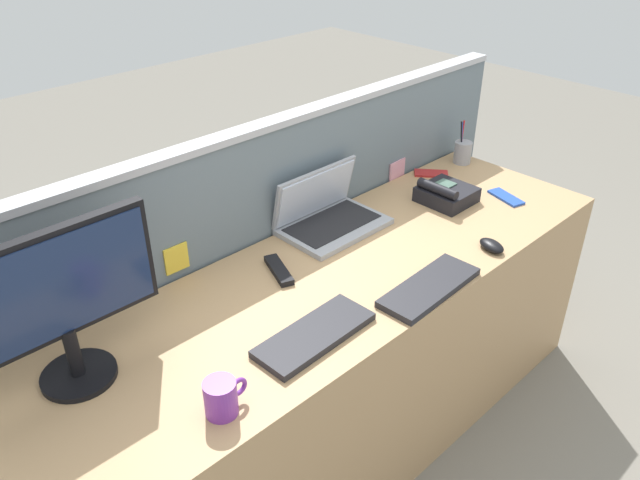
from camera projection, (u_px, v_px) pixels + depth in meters
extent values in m
plane|color=slate|center=(329.00, 442.00, 2.39)|extent=(10.00, 10.00, 0.00)
cube|color=tan|center=(330.00, 367.00, 2.19)|extent=(2.28, 0.66, 0.75)
cube|color=slate|center=(260.00, 279.00, 2.33)|extent=(2.61, 0.06, 1.14)
cube|color=#B7BAC1|center=(251.00, 130.00, 2.03)|extent=(2.61, 0.07, 0.02)
cube|color=pink|center=(397.00, 170.00, 2.63)|extent=(0.10, 0.01, 0.08)
cube|color=yellow|center=(176.00, 259.00, 1.97)|extent=(0.08, 0.01, 0.09)
cylinder|color=black|center=(79.00, 375.00, 1.61)|extent=(0.19, 0.19, 0.02)
cylinder|color=black|center=(73.00, 352.00, 1.57)|extent=(0.04, 0.04, 0.14)
cube|color=black|center=(54.00, 285.00, 1.48)|extent=(0.50, 0.03, 0.29)
cube|color=#19284C|center=(57.00, 288.00, 1.47)|extent=(0.47, 0.01, 0.26)
cube|color=#9EA0A8|center=(334.00, 227.00, 2.26)|extent=(0.37, 0.25, 0.02)
cube|color=black|center=(332.00, 223.00, 2.26)|extent=(0.33, 0.18, 0.00)
cube|color=#9EA0A8|center=(315.00, 192.00, 2.27)|extent=(0.37, 0.05, 0.19)
cube|color=silver|center=(316.00, 193.00, 2.27)|extent=(0.35, 0.04, 0.17)
cube|color=black|center=(447.00, 195.00, 2.44)|extent=(0.19, 0.19, 0.06)
cube|color=#4C6B5B|center=(446.00, 184.00, 2.45)|extent=(0.06, 0.07, 0.01)
cylinder|color=black|center=(438.00, 189.00, 2.38)|extent=(0.04, 0.17, 0.04)
cube|color=#232328|center=(429.00, 287.00, 1.94)|extent=(0.37, 0.15, 0.02)
cube|color=#232328|center=(315.00, 335.00, 1.74)|extent=(0.37, 0.15, 0.02)
ellipsoid|color=black|center=(492.00, 246.00, 2.14)|extent=(0.08, 0.11, 0.03)
cylinder|color=#99999E|center=(463.00, 152.00, 2.75)|extent=(0.08, 0.08, 0.10)
cylinder|color=black|center=(461.00, 138.00, 2.72)|extent=(0.01, 0.03, 0.15)
cylinder|color=blue|center=(462.00, 139.00, 2.72)|extent=(0.02, 0.03, 0.14)
cylinder|color=red|center=(462.00, 137.00, 2.73)|extent=(0.02, 0.02, 0.15)
cube|color=#B22323|center=(431.00, 173.00, 2.66)|extent=(0.14, 0.15, 0.01)
cube|color=blue|center=(506.00, 197.00, 2.48)|extent=(0.10, 0.16, 0.01)
cube|color=black|center=(279.00, 270.00, 2.02)|extent=(0.10, 0.17, 0.02)
cylinder|color=purple|center=(221.00, 398.00, 1.49)|extent=(0.08, 0.08, 0.09)
torus|color=purple|center=(238.00, 387.00, 1.52)|extent=(0.05, 0.01, 0.05)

